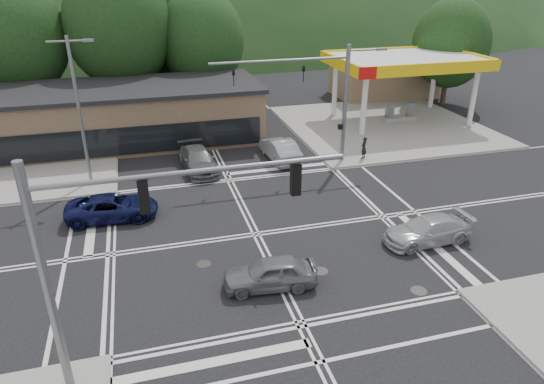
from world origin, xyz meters
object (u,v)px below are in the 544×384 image
object	(u,v)px
pedestrian	(364,148)
car_silver_east	(428,230)
car_queue_a	(280,149)
car_northbound	(198,160)
car_blue_west	(112,207)
car_grey_center	(270,273)
car_queue_b	(224,123)

from	to	relation	value
pedestrian	car_silver_east	bearing A→B (deg)	42.06
car_queue_a	car_northbound	world-z (taller)	car_queue_a
car_blue_west	car_northbound	bearing A→B (deg)	-40.98
car_blue_west	car_grey_center	bearing A→B (deg)	-138.74
car_queue_b	pedestrian	distance (m)	12.14
car_blue_west	car_grey_center	distance (m)	10.57
car_silver_east	car_queue_a	world-z (taller)	car_queue_a
car_queue_a	pedestrian	bearing A→B (deg)	159.18
car_grey_center	pedestrian	distance (m)	16.31
car_silver_east	car_queue_a	xyz separation A→B (m)	(-3.83, 12.83, 0.12)
car_grey_center	car_queue_b	bearing A→B (deg)	-178.64
car_silver_east	car_queue_a	bearing A→B (deg)	-166.16
car_northbound	car_blue_west	bearing A→B (deg)	-139.24
car_grey_center	pedestrian	xyz separation A→B (m)	(10.31, 12.64, 0.24)
car_northbound	car_grey_center	bearing A→B (deg)	-90.71
car_grey_center	pedestrian	size ratio (longest dim) A/B	2.58
pedestrian	car_queue_b	bearing A→B (deg)	-85.55
car_queue_a	car_northbound	size ratio (longest dim) A/B	0.93
car_queue_a	car_queue_b	world-z (taller)	car_queue_b
car_grey_center	car_queue_a	size ratio (longest dim) A/B	0.85
car_blue_west	car_queue_a	xyz separation A→B (m)	(11.24, 6.07, 0.10)
car_queue_b	pedestrian	world-z (taller)	pedestrian
car_queue_b	car_queue_a	bearing A→B (deg)	118.27
car_grey_center	car_northbound	distance (m)	13.98
car_grey_center	car_queue_b	distance (m)	21.59
car_silver_east	car_northbound	size ratio (longest dim) A/B	0.90
car_grey_center	car_silver_east	size ratio (longest dim) A/B	0.89
car_silver_east	car_queue_a	distance (m)	13.39
car_grey_center	car_silver_east	distance (m)	8.63
car_queue_b	car_grey_center	bearing A→B (deg)	92.54
car_grey_center	car_northbound	world-z (taller)	car_northbound
car_silver_east	pedestrian	world-z (taller)	pedestrian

